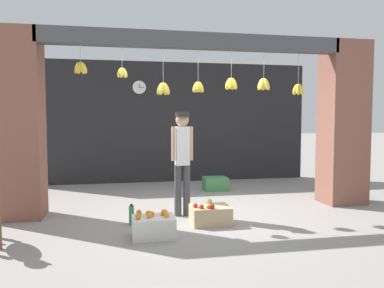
{
  "coord_description": "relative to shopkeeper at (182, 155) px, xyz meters",
  "views": [
    {
      "loc": [
        -1.18,
        -5.7,
        1.5
      ],
      "look_at": [
        0.0,
        0.47,
        1.08
      ],
      "focal_mm": 35.0,
      "sensor_mm": 36.0,
      "label": 1
    }
  ],
  "objects": [
    {
      "name": "ground_plane",
      "position": [
        0.25,
        0.05,
        -0.94
      ],
      "size": [
        60.0,
        60.0,
        0.0
      ],
      "primitive_type": "plane",
      "color": "gray"
    },
    {
      "name": "shop_back_wall",
      "position": [
        0.25,
        3.23,
        0.48
      ],
      "size": [
        6.68,
        0.12,
        2.84
      ],
      "primitive_type": "cube",
      "color": "#232326",
      "rests_on": "ground_plane"
    },
    {
      "name": "shop_pillar_left",
      "position": [
        -2.44,
        0.35,
        0.48
      ],
      "size": [
        0.7,
        0.6,
        2.84
      ],
      "primitive_type": "cube",
      "color": "brown",
      "rests_on": "ground_plane"
    },
    {
      "name": "shop_pillar_right",
      "position": [
        2.94,
        0.35,
        0.48
      ],
      "size": [
        0.7,
        0.6,
        2.84
      ],
      "primitive_type": "cube",
      "color": "brown",
      "rests_on": "ground_plane"
    },
    {
      "name": "storefront_awning",
      "position": [
        0.27,
        0.17,
        1.7
      ],
      "size": [
        4.78,
        0.29,
        0.98
      ],
      "color": "#4C4C51"
    },
    {
      "name": "shopkeeper",
      "position": [
        0.0,
        0.0,
        0.0
      ],
      "size": [
        0.34,
        0.27,
        1.61
      ],
      "rotation": [
        0.0,
        0.0,
        3.24
      ],
      "color": "#424247",
      "rests_on": "ground_plane"
    },
    {
      "name": "fruit_crate_oranges",
      "position": [
        -0.53,
        -0.98,
        -0.8
      ],
      "size": [
        0.54,
        0.4,
        0.33
      ],
      "color": "silver",
      "rests_on": "ground_plane"
    },
    {
      "name": "fruit_crate_apples",
      "position": [
        0.32,
        -0.52,
        -0.81
      ],
      "size": [
        0.55,
        0.44,
        0.32
      ],
      "color": "tan",
      "rests_on": "ground_plane"
    },
    {
      "name": "produce_box_green",
      "position": [
        1.02,
        1.89,
        -0.8
      ],
      "size": [
        0.49,
        0.39,
        0.28
      ],
      "primitive_type": "cube",
      "color": "#42844C",
      "rests_on": "ground_plane"
    },
    {
      "name": "water_bottle",
      "position": [
        -0.79,
        -0.38,
        -0.8
      ],
      "size": [
        0.07,
        0.07,
        0.3
      ],
      "color": "#38934C",
      "rests_on": "ground_plane"
    },
    {
      "name": "wall_clock",
      "position": [
        -0.49,
        3.15,
        1.29
      ],
      "size": [
        0.32,
        0.03,
        0.32
      ],
      "color": "black"
    }
  ]
}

